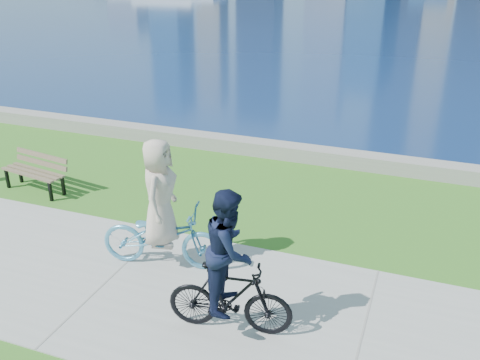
% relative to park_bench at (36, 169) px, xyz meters
% --- Properties ---
extents(ground, '(320.00, 320.00, 0.00)m').
position_rel_park_bench_xyz_m(ground, '(3.38, -2.42, -0.49)').
color(ground, '#2C631A').
rests_on(ground, ground).
extents(concrete_path, '(80.00, 3.50, 0.02)m').
position_rel_park_bench_xyz_m(concrete_path, '(3.38, -2.42, -0.48)').
color(concrete_path, gray).
rests_on(concrete_path, ground).
extents(seawall, '(90.00, 0.50, 0.35)m').
position_rel_park_bench_xyz_m(seawall, '(3.38, 3.78, -0.31)').
color(seawall, gray).
rests_on(seawall, ground).
extents(park_bench, '(1.60, 0.77, 0.79)m').
position_rel_park_bench_xyz_m(park_bench, '(0.00, 0.00, 0.00)').
color(park_bench, black).
rests_on(park_bench, ground).
extents(cyclist_woman, '(1.07, 2.13, 2.21)m').
position_rel_park_bench_xyz_m(cyclist_woman, '(4.00, -1.73, 0.35)').
color(cyclist_woman, '#519EC5').
rests_on(cyclist_woman, ground).
extents(cyclist_man, '(0.76, 1.77, 2.12)m').
position_rel_park_bench_xyz_m(cyclist_man, '(5.64, -2.88, 0.43)').
color(cyclist_man, black).
rests_on(cyclist_man, ground).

